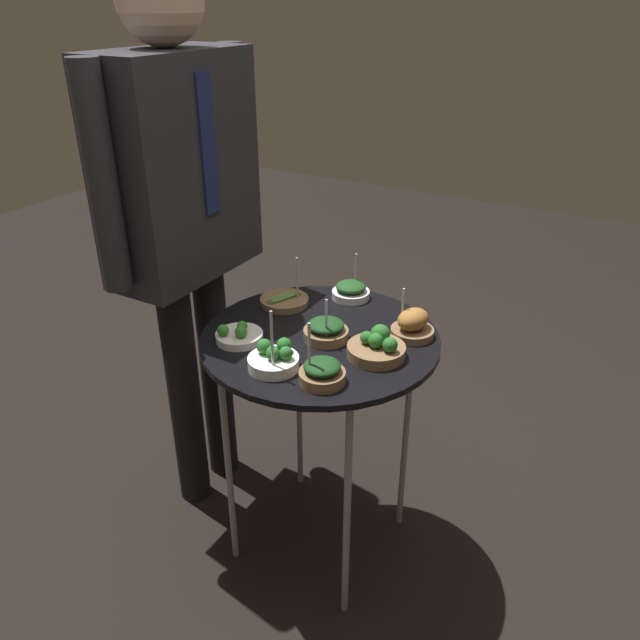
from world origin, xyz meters
name	(u,v)px	position (x,y,z in m)	size (l,w,h in m)	color
ground_plane	(320,537)	(0.00, 0.00, 0.00)	(8.00, 8.00, 0.00)	black
serving_cart	(320,354)	(0.00, 0.00, 0.72)	(0.67, 0.67, 0.78)	black
bowl_spinach_front_right	(326,331)	(-0.01, -0.02, 0.80)	(0.12, 0.12, 0.14)	brown
bowl_broccoli_back_right	(377,347)	(-0.02, -0.18, 0.80)	(0.15, 0.15, 0.08)	brown
bowl_asparagus_center	(285,300)	(0.12, 0.19, 0.79)	(0.15, 0.15, 0.15)	brown
bowl_broccoli_near_rim	(239,335)	(-0.13, 0.18, 0.79)	(0.13, 0.13, 0.05)	silver
bowl_spinach_front_left	(351,291)	(0.26, 0.04, 0.80)	(0.12, 0.12, 0.14)	silver
bowl_broccoli_far_rim	(274,358)	(-0.20, 0.02, 0.80)	(0.13, 0.13, 0.18)	white
bowl_spinach_mid_left	(322,372)	(-0.20, -0.12, 0.80)	(0.12, 0.12, 0.17)	brown
bowl_roast_front_center	(413,325)	(0.13, -0.22, 0.81)	(0.12, 0.12, 0.14)	brown
waiter_figure	(181,196)	(0.04, 0.50, 1.09)	(0.64, 0.24, 1.72)	black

